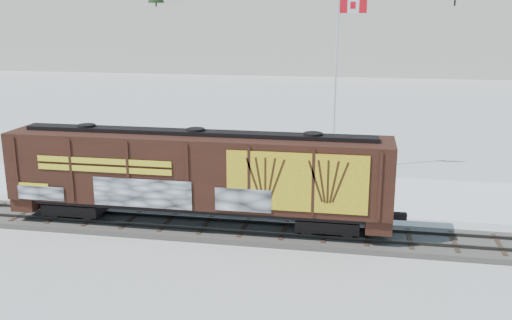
% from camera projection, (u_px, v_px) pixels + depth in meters
% --- Properties ---
extents(ground, '(500.00, 500.00, 0.00)m').
position_uv_depth(ground, '(244.00, 233.00, 28.39)').
color(ground, white).
rests_on(ground, ground).
extents(rail_track, '(50.00, 3.40, 0.43)m').
position_uv_depth(rail_track, '(244.00, 230.00, 28.36)').
color(rail_track, '#59544C').
rests_on(rail_track, ground).
extents(parking_strip, '(40.00, 8.00, 0.03)m').
position_uv_depth(parking_strip, '(268.00, 189.00, 35.53)').
color(parking_strip, white).
rests_on(parking_strip, ground).
extents(hillside, '(360.00, 110.00, 93.00)m').
position_uv_depth(hillside, '(345.00, 1.00, 158.05)').
color(hillside, white).
rests_on(hillside, ground).
extents(hopper_railcar, '(18.94, 3.06, 4.68)m').
position_uv_depth(hopper_railcar, '(197.00, 172.00, 28.06)').
color(hopper_railcar, black).
rests_on(hopper_railcar, rail_track).
extents(flagpole, '(2.30, 0.90, 11.85)m').
position_uv_depth(flagpole, '(336.00, 108.00, 38.77)').
color(flagpole, silver).
rests_on(flagpole, ground).
extents(car_silver, '(5.27, 2.73, 1.71)m').
position_uv_depth(car_silver, '(237.00, 174.00, 35.72)').
color(car_silver, silver).
rests_on(car_silver, parking_strip).
extents(car_white, '(4.60, 2.19, 1.46)m').
position_uv_depth(car_white, '(341.00, 187.00, 33.38)').
color(car_white, silver).
rests_on(car_white, parking_strip).
extents(car_dark, '(4.98, 2.80, 1.36)m').
position_uv_depth(car_dark, '(334.00, 183.00, 34.26)').
color(car_dark, black).
rests_on(car_dark, parking_strip).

